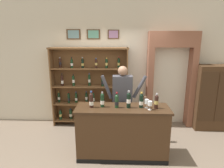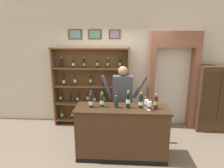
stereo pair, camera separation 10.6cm
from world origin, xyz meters
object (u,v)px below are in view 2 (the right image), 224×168
object	(u,v)px
wine_shelf	(91,86)
tasting_bottle_riserva	(141,101)
shopkeeper	(123,96)
tasting_bottle_bianco	(102,100)
tasting_bottle_grappa	(116,101)
tasting_counter	(122,132)
tasting_bottle_rosso	(91,100)
wine_glass_spare	(149,104)
tasting_bottle_prosecco	(156,102)
wine_glass_right	(146,102)
tasting_bottle_super_tuscan	(128,100)
side_cabinet	(214,98)

from	to	relation	value
wine_shelf	tasting_bottle_riserva	xyz separation A→B (m)	(1.15, -1.39, 0.09)
shopkeeper	tasting_bottle_bianco	bearing A→B (deg)	-125.63
shopkeeper	tasting_bottle_grappa	bearing A→B (deg)	-101.70
tasting_counter	tasting_bottle_bianco	size ratio (longest dim) A/B	5.99
shopkeeper	tasting_bottle_rosso	size ratio (longest dim) A/B	5.40
wine_shelf	wine_glass_spare	xyz separation A→B (m)	(1.29, -1.50, 0.07)
tasting_counter	tasting_bottle_prosecco	distance (m)	0.88
shopkeeper	tasting_bottle_grappa	world-z (taller)	shopkeeper
tasting_bottle_prosecco	wine_glass_spare	world-z (taller)	tasting_bottle_prosecco
tasting_bottle_riserva	tasting_bottle_prosecco	bearing A→B (deg)	-8.86
tasting_bottle_rosso	wine_glass_right	xyz separation A→B (m)	(1.01, 0.01, -0.02)
tasting_bottle_rosso	tasting_bottle_super_tuscan	xyz separation A→B (m)	(0.68, 0.00, 0.02)
tasting_bottle_grappa	wine_glass_spare	world-z (taller)	tasting_bottle_grappa
shopkeeper	tasting_bottle_prosecco	size ratio (longest dim) A/B	5.91
tasting_bottle_prosecco	wine_glass_right	world-z (taller)	tasting_bottle_prosecco
tasting_bottle_rosso	tasting_bottle_bianco	bearing A→B (deg)	7.13
wine_shelf	shopkeeper	distance (m)	1.19
tasting_bottle_super_tuscan	wine_shelf	bearing A→B (deg)	123.07
tasting_bottle_grappa	tasting_bottle_riserva	distance (m)	0.45
wine_shelf	tasting_bottle_grappa	distance (m)	1.58
wine_glass_right	tasting_bottle_prosecco	bearing A→B (deg)	-11.11
shopkeeper	tasting_bottle_super_tuscan	bearing A→B (deg)	-79.44
wine_shelf	tasting_counter	xyz separation A→B (m)	(0.81, -1.40, -0.54)
tasting_bottle_grappa	wine_glass_right	size ratio (longest dim) A/B	1.81
wine_shelf	tasting_bottle_bianco	bearing A→B (deg)	-72.58
shopkeeper	tasting_bottle_prosecco	bearing A→B (deg)	-43.80
wine_glass_spare	tasting_bottle_super_tuscan	bearing A→B (deg)	166.55
tasting_bottle_bianco	wine_glass_spare	bearing A→B (deg)	-7.41
wine_glass_spare	shopkeeper	bearing A→B (deg)	126.58
tasting_bottle_rosso	tasting_bottle_super_tuscan	size ratio (longest dim) A/B	0.97
wine_shelf	side_cabinet	size ratio (longest dim) A/B	1.26
tasting_bottle_bianco	wine_glass_spare	xyz separation A→B (m)	(0.86, -0.11, -0.02)
tasting_bottle_super_tuscan	tasting_bottle_grappa	bearing A→B (deg)	-179.49
wine_shelf	wine_glass_right	size ratio (longest dim) A/B	12.56
shopkeeper	tasting_bottle_riserva	world-z (taller)	shopkeeper
tasting_bottle_grappa	tasting_bottle_prosecco	world-z (taller)	tasting_bottle_grappa
side_cabinet	tasting_bottle_super_tuscan	world-z (taller)	side_cabinet
side_cabinet	shopkeeper	bearing A→B (deg)	-161.84
tasting_bottle_grappa	tasting_bottle_rosso	bearing A→B (deg)	-179.89
tasting_bottle_grappa	tasting_bottle_riserva	world-z (taller)	tasting_bottle_riserva
side_cabinet	wine_glass_spare	size ratio (longest dim) A/B	10.01
tasting_bottle_rosso	wine_glass_spare	bearing A→B (deg)	-4.68
wine_shelf	tasting_bottle_rosso	distance (m)	1.44
wine_shelf	tasting_bottle_rosso	bearing A→B (deg)	-80.54
side_cabinet	tasting_bottle_super_tuscan	xyz separation A→B (m)	(-2.13, -1.28, 0.35)
tasting_bottle_super_tuscan	side_cabinet	bearing A→B (deg)	31.12
tasting_bottle_prosecco	tasting_counter	bearing A→B (deg)	177.04
shopkeeper	tasting_bottle_super_tuscan	size ratio (longest dim) A/B	5.24
shopkeeper	wine_glass_spare	size ratio (longest dim) A/B	10.50
tasting_bottle_bianco	tasting_bottle_prosecco	size ratio (longest dim) A/B	1.01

